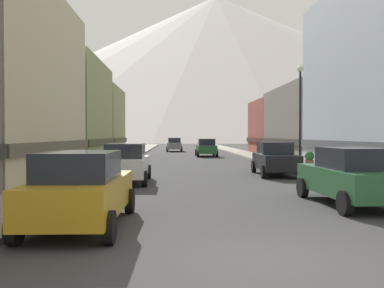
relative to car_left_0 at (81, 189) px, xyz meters
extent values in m
plane|color=#343434|center=(3.80, -2.97, -0.90)|extent=(400.00, 400.00, 0.00)
cube|color=gray|center=(-2.45, 32.03, -0.82)|extent=(2.50, 100.00, 0.15)
cube|color=gray|center=(10.05, 32.03, -0.82)|extent=(2.50, 100.00, 0.15)
cube|color=#8C9966|center=(-7.79, 24.33, 3.18)|extent=(8.17, 11.65, 8.15)
cube|color=#3F442D|center=(-7.79, 24.33, 0.70)|extent=(8.47, 11.65, 0.50)
cube|color=#8C9966|center=(-8.17, 35.60, 2.72)|extent=(8.94, 9.92, 7.25)
cube|color=#3F442D|center=(-8.17, 35.60, 0.70)|extent=(9.24, 9.92, 0.50)
cube|color=#66605B|center=(14.44, 26.01, 2.28)|extent=(6.27, 12.74, 6.35)
cube|color=#2D2B29|center=(14.44, 26.01, 0.70)|extent=(6.57, 12.74, 0.50)
cube|color=brown|center=(14.70, 36.97, 2.14)|extent=(6.79, 8.89, 6.07)
cube|color=#3B1B16|center=(14.70, 36.97, 0.70)|extent=(7.09, 8.89, 0.50)
cube|color=#B28419|center=(0.00, 0.06, -0.16)|extent=(1.91, 4.43, 0.80)
cube|color=#1E232D|center=(0.00, -0.19, 0.56)|extent=(1.64, 2.23, 0.64)
cylinder|color=black|center=(-0.89, 1.73, -0.56)|extent=(0.23, 0.68, 0.68)
cylinder|color=black|center=(0.95, 1.70, -0.56)|extent=(0.23, 0.68, 0.68)
cylinder|color=black|center=(-0.95, -1.57, -0.56)|extent=(0.23, 0.68, 0.68)
cylinder|color=black|center=(0.89, -1.60, -0.56)|extent=(0.23, 0.68, 0.68)
cube|color=silver|center=(0.00, 9.14, -0.16)|extent=(1.88, 4.42, 0.80)
cube|color=#1E232D|center=(0.00, 8.89, 0.56)|extent=(1.62, 2.21, 0.64)
cylinder|color=black|center=(-0.93, 10.78, -0.56)|extent=(0.23, 0.68, 0.68)
cylinder|color=black|center=(0.91, 10.80, -0.56)|extent=(0.23, 0.68, 0.68)
cylinder|color=black|center=(-0.90, 7.48, -0.56)|extent=(0.23, 0.68, 0.68)
cylinder|color=black|center=(0.94, 7.50, -0.56)|extent=(0.23, 0.68, 0.68)
cube|color=#265933|center=(7.60, 2.76, -0.16)|extent=(1.99, 4.46, 0.80)
cube|color=#1E232D|center=(7.61, 2.51, 0.56)|extent=(1.68, 2.25, 0.64)
cylinder|color=black|center=(6.62, 4.38, -0.56)|extent=(0.24, 0.69, 0.68)
cylinder|color=black|center=(8.46, 4.44, -0.56)|extent=(0.24, 0.69, 0.68)
cylinder|color=black|center=(6.74, 1.08, -0.56)|extent=(0.24, 0.69, 0.68)
cube|color=black|center=(7.60, 12.23, -0.16)|extent=(2.02, 4.47, 0.80)
cube|color=#1E232D|center=(7.61, 12.48, 0.56)|extent=(1.69, 2.27, 0.64)
cylinder|color=black|center=(8.45, 10.54, -0.56)|extent=(0.25, 0.69, 0.68)
cylinder|color=black|center=(6.61, 10.62, -0.56)|extent=(0.25, 0.69, 0.68)
cylinder|color=black|center=(8.59, 13.84, -0.56)|extent=(0.25, 0.69, 0.68)
cylinder|color=black|center=(6.75, 13.92, -0.56)|extent=(0.25, 0.69, 0.68)
cube|color=slate|center=(2.20, 44.91, -0.16)|extent=(1.84, 4.40, 0.80)
cube|color=#1E232D|center=(2.20, 45.16, 0.56)|extent=(1.60, 2.20, 0.64)
cylinder|color=black|center=(3.12, 43.26, -0.56)|extent=(0.22, 0.68, 0.68)
cylinder|color=black|center=(1.28, 43.26, -0.56)|extent=(0.22, 0.68, 0.68)
cylinder|color=black|center=(3.12, 46.56, -0.56)|extent=(0.22, 0.68, 0.68)
cylinder|color=black|center=(1.28, 46.56, -0.56)|extent=(0.22, 0.68, 0.68)
cube|color=#265933|center=(5.40, 32.06, -0.16)|extent=(1.84, 4.40, 0.80)
cube|color=#1E232D|center=(5.40, 31.81, 0.56)|extent=(1.60, 2.20, 0.64)
cylinder|color=black|center=(4.48, 33.71, -0.56)|extent=(0.22, 0.68, 0.68)
cylinder|color=black|center=(6.32, 33.71, -0.56)|extent=(0.22, 0.68, 0.68)
cylinder|color=black|center=(4.48, 30.41, -0.56)|extent=(0.22, 0.68, 0.68)
cylinder|color=black|center=(6.32, 30.41, -0.56)|extent=(0.22, 0.68, 0.68)
cylinder|color=#4C5156|center=(10.15, 7.68, -0.30)|extent=(0.56, 0.56, 0.90)
cylinder|color=#2D2D33|center=(10.15, 7.68, 0.19)|extent=(0.59, 0.59, 0.08)
cylinder|color=brown|center=(10.80, 16.35, -0.54)|extent=(0.55, 0.55, 0.42)
sphere|color=#255C2F|center=(10.80, 16.35, -0.09)|extent=(0.60, 0.60, 0.60)
cylinder|color=gray|center=(10.80, 10.39, -0.58)|extent=(0.45, 0.45, 0.34)
sphere|color=#33732A|center=(10.80, 10.39, -0.17)|extent=(0.61, 0.61, 0.61)
cylinder|color=black|center=(9.15, 12.96, 2.00)|extent=(0.12, 0.12, 5.50)
sphere|color=white|center=(9.15, 12.96, 4.93)|extent=(0.36, 0.36, 0.36)
cone|color=silver|center=(29.08, 257.03, 44.46)|extent=(333.38, 333.38, 90.73)
camera|label=1|loc=(2.18, -9.81, 1.26)|focal=38.92mm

